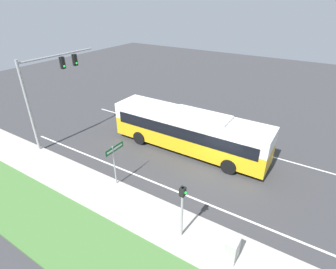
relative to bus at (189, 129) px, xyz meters
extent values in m
plane|color=#38383A|center=(-1.12, -3.23, -1.80)|extent=(80.00, 80.00, 0.00)
cube|color=#ADA89E|center=(-7.32, -3.23, -1.74)|extent=(2.80, 80.00, 0.12)
cube|color=silver|center=(-4.72, -3.23, -1.79)|extent=(0.14, 30.00, 0.01)
cube|color=silver|center=(2.48, -3.23, -1.79)|extent=(0.14, 30.00, 0.01)
cube|color=gold|center=(0.00, 0.01, -0.68)|extent=(2.59, 12.13, 1.46)
cube|color=white|center=(0.00, 0.01, 0.64)|extent=(2.59, 12.13, 1.19)
cube|color=black|center=(0.00, 0.01, 0.23)|extent=(2.63, 11.16, 0.90)
cube|color=white|center=(0.00, -0.89, 1.36)|extent=(1.82, 4.25, 0.24)
cylinder|color=black|center=(-1.25, 3.77, -1.25)|extent=(0.28, 1.09, 1.09)
cylinder|color=black|center=(1.25, 3.77, -1.25)|extent=(0.28, 1.09, 1.09)
cylinder|color=black|center=(-1.25, -3.75, -1.25)|extent=(0.28, 1.09, 1.09)
cylinder|color=black|center=(1.25, -3.75, -1.25)|extent=(0.28, 1.09, 1.09)
cylinder|color=#939399|center=(-6.17, 9.80, 1.68)|extent=(0.20, 0.20, 6.96)
cylinder|color=#939399|center=(-2.91, 9.80, 4.92)|extent=(6.53, 0.14, 0.14)
cube|color=black|center=(-2.69, 9.80, 4.30)|extent=(0.32, 0.28, 0.90)
sphere|color=#1ED838|center=(-2.69, 9.62, 4.05)|extent=(0.18, 0.18, 0.18)
cube|color=black|center=(-1.49, 9.80, 4.30)|extent=(0.32, 0.28, 0.90)
sphere|color=#1ED838|center=(-1.49, 9.62, 4.05)|extent=(0.18, 0.18, 0.18)
cylinder|color=#939399|center=(-7.54, -3.66, -0.24)|extent=(0.12, 0.12, 3.11)
cube|color=black|center=(-7.54, -3.66, 1.09)|extent=(0.28, 0.24, 0.44)
sphere|color=#1ED838|center=(-7.54, -3.81, 1.09)|extent=(0.14, 0.14, 0.14)
cylinder|color=#939399|center=(-6.17, 1.86, -0.38)|extent=(0.08, 0.08, 2.83)
cube|color=#145B2D|center=(-6.02, 1.86, 0.80)|extent=(1.54, 0.03, 0.37)
cube|color=white|center=(-6.02, 1.84, 0.80)|extent=(1.31, 0.01, 0.13)
cube|color=#A8A8A3|center=(-7.52, -6.23, -1.10)|extent=(0.74, 0.50, 1.15)
camera|label=1|loc=(-15.70, -7.98, 8.92)|focal=28.00mm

